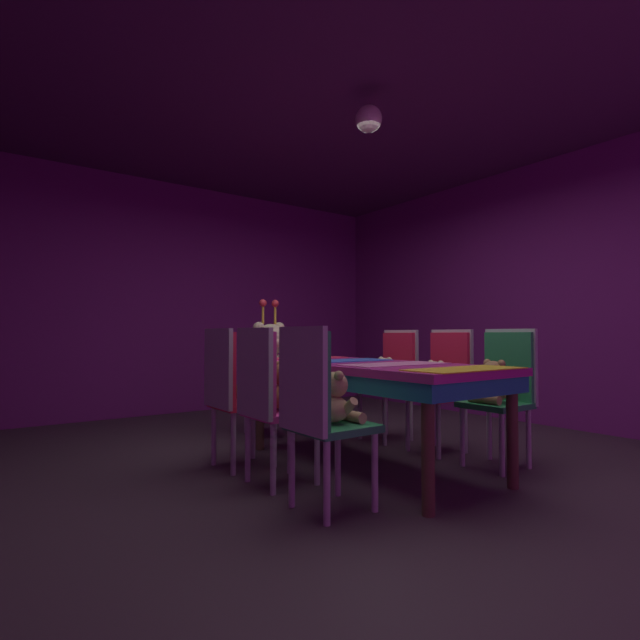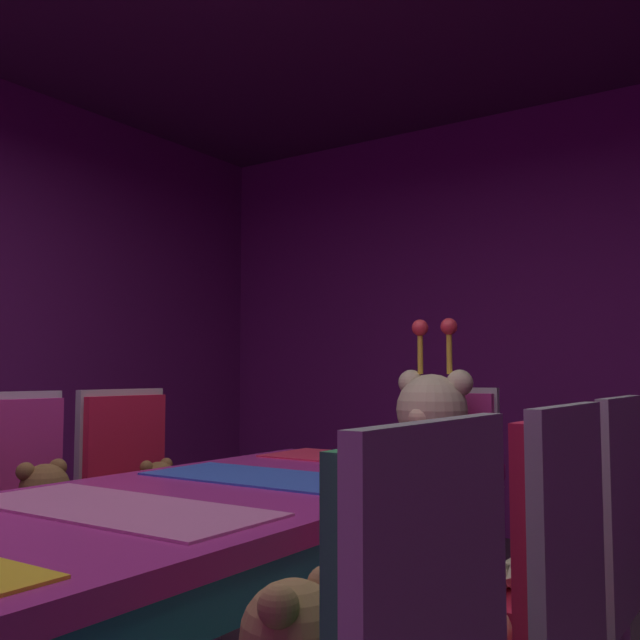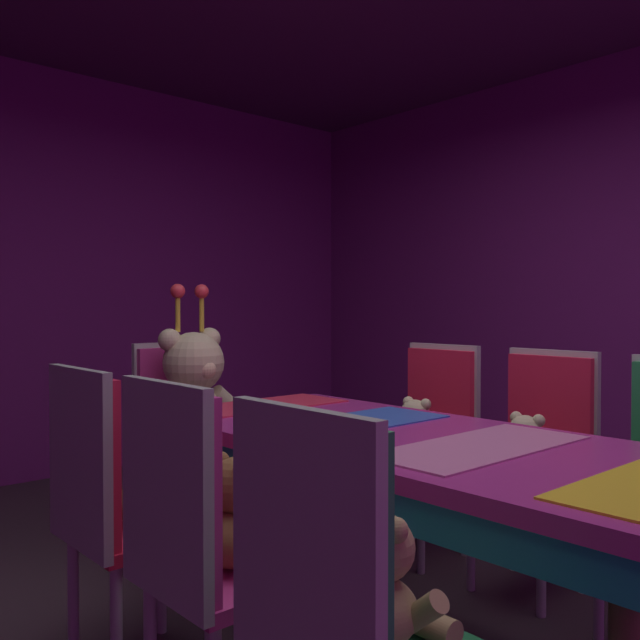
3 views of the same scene
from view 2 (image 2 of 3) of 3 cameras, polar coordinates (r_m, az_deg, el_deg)
name	(u,v)px [view 2 (image 2 of 3)]	position (r m, az deg, el deg)	size (l,w,h in m)	color
wall_back	(553,318)	(4.78, 18.08, 0.14)	(5.20, 0.12, 2.80)	#721E72
banquet_table	(202,527)	(1.94, -9.36, -15.94)	(0.90, 2.02, 0.75)	#B22D8C
chair_left_1	(17,512)	(2.59, -22.98, -13.93)	(0.42, 0.41, 0.98)	#CC338C
teddy_left_1	(45,519)	(2.47, -21.08, -14.57)	(0.26, 0.33, 0.31)	brown
chair_left_2	(133,491)	(2.90, -14.65, -13.06)	(0.42, 0.41, 0.98)	red
teddy_left_2	(159,501)	(2.80, -12.67, -13.91)	(0.22, 0.28, 0.27)	brown
chair_right_1	(530,610)	(1.52, 16.36, -21.29)	(0.42, 0.41, 0.98)	red
teddy_right_1	(459,607)	(1.57, 11.02, -21.53)	(0.23, 0.29, 0.28)	beige
chair_right_2	(592,548)	(2.05, 20.89, -16.63)	(0.42, 0.41, 0.98)	red
teddy_right_2	(537,547)	(2.09, 16.89, -16.95)	(0.23, 0.30, 0.28)	beige
throne_chair	(448,477)	(3.23, 10.18, -12.23)	(0.41, 0.42, 0.98)	#CC338C
king_teddy_bear	(432,452)	(3.07, 8.88, -10.33)	(0.64, 0.49, 0.82)	beige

